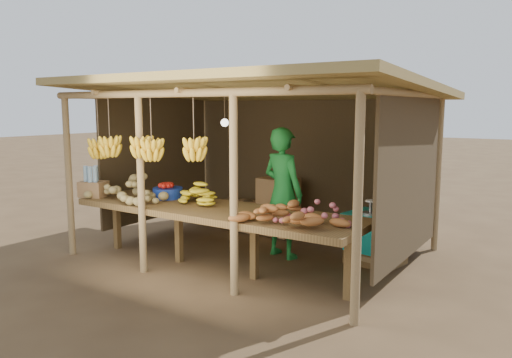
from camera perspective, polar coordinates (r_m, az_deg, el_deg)
The scene contains 13 objects.
ground at distance 7.19m, azimuth 0.00°, elevation -8.31°, with size 60.00×60.00×0.00m, color brown.
stall_structure at distance 6.91m, azimuth -0.91°, elevation 7.08°, with size 4.70×3.50×2.43m.
counter at distance 6.26m, azimuth -4.79°, elevation -3.86°, with size 3.90×1.05×0.80m.
potato_heap at distance 6.96m, azimuth -14.46°, elevation -0.80°, with size 1.11×0.67×0.37m, color #98854E, non-canonical shape.
sweet_potato_heap at distance 5.39m, azimuth 3.81°, elevation -3.19°, with size 1.07×0.64×0.36m, color #A5602A, non-canonical shape.
onion_heap at distance 5.33m, azimuth 6.52°, elevation -3.40°, with size 0.74×0.44×0.35m, color #C05D64, non-canonical shape.
banana_pile at distance 6.49m, azimuth -6.57°, elevation -1.33°, with size 0.67×0.40×0.35m, color yellow, non-canonical shape.
tomato_basin at distance 6.99m, azimuth -10.05°, elevation -1.43°, with size 0.41×0.41×0.22m.
bottle_box at distance 7.33m, azimuth -18.09°, elevation -0.65°, with size 0.41×0.36×0.44m.
vendor at distance 6.80m, azimuth 3.09°, elevation -1.58°, with size 0.65×0.43×1.78m, color #1A762B.
tarp_crate at distance 6.78m, azimuth 13.53°, elevation -6.44°, with size 0.83×0.74×0.87m.
carton_stack at distance 8.10m, azimuth 1.29°, elevation -3.50°, with size 1.23×0.50×0.91m.
burlap_sacks at distance 8.55m, azimuth -2.02°, elevation -3.85°, with size 0.84×0.44×0.60m.
Camera 1 is at (3.78, -5.76, 2.04)m, focal length 35.00 mm.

